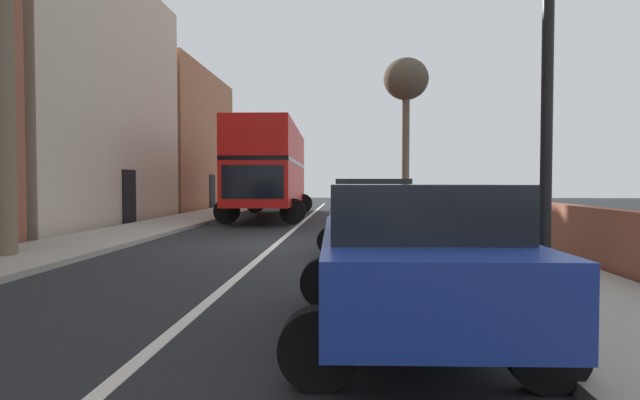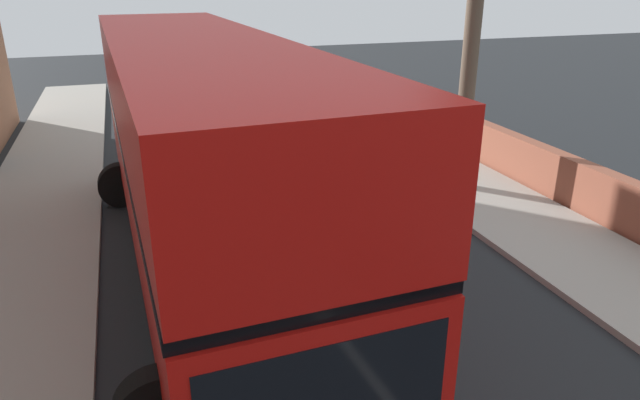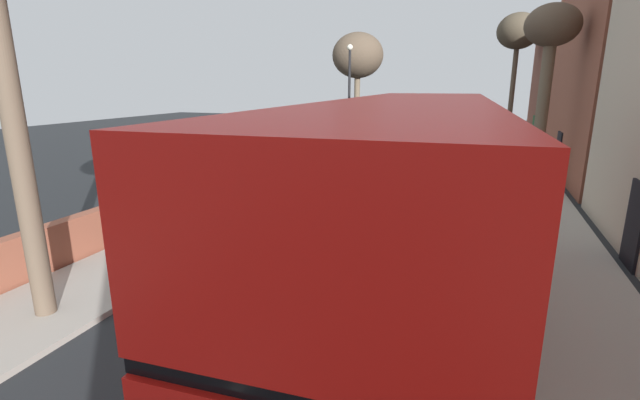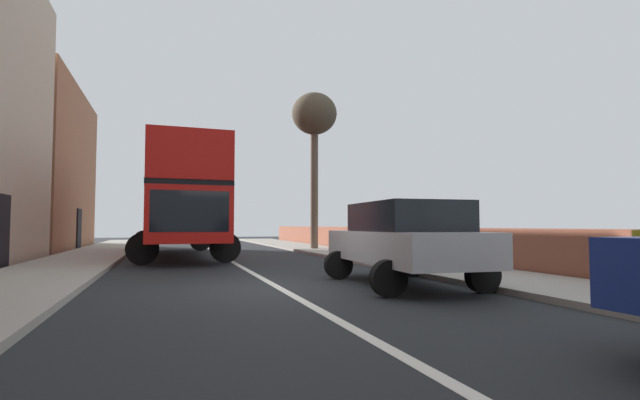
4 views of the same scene
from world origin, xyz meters
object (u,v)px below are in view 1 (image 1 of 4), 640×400
double_decker_bus (271,166)px  street_tree_right_1 (406,84)px  parked_car_blue_right_0 (409,251)px  parked_car_silver_right_2 (374,209)px  lamppost_right (548,1)px  litter_bin_right (535,236)px

double_decker_bus → street_tree_right_1: size_ratio=1.49×
street_tree_right_1 → double_decker_bus: bearing=-160.8°
double_decker_bus → parked_car_blue_right_0: double_decker_bus is taller
parked_car_silver_right_2 → street_tree_right_1: (2.18, 13.12, 5.48)m
double_decker_bus → parked_car_silver_right_2: 11.76m
lamppost_right → double_decker_bus: bearing=109.3°
double_decker_bus → parked_car_blue_right_0: 18.89m
parked_car_blue_right_0 → street_tree_right_1: (2.18, 20.58, 5.52)m
street_tree_right_1 → litter_bin_right: 17.24m
double_decker_bus → parked_car_blue_right_0: size_ratio=2.61×
double_decker_bus → parked_car_silver_right_2: (4.20, -10.90, -1.40)m
parked_car_silver_right_2 → lamppost_right: size_ratio=0.74×
parked_car_silver_right_2 → lamppost_right: bearing=-74.0°
litter_bin_right → double_decker_bus: bearing=116.6°
parked_car_silver_right_2 → litter_bin_right: size_ratio=4.52×
double_decker_bus → lamppost_right: (6.00, -17.17, 1.45)m
lamppost_right → parked_car_silver_right_2: bearing=106.0°
street_tree_right_1 → litter_bin_right: (0.62, -16.22, -5.80)m
parked_car_silver_right_2 → lamppost_right: (1.80, -6.27, 2.85)m
parked_car_silver_right_2 → street_tree_right_1: size_ratio=0.61×
parked_car_silver_right_2 → double_decker_bus: bearing=111.1°
double_decker_bus → parked_car_silver_right_2: bearing=-68.9°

